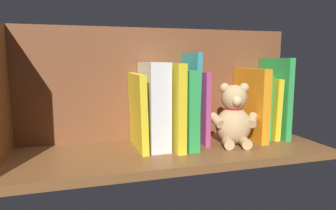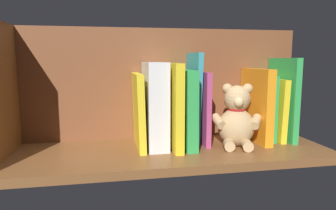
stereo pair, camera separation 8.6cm
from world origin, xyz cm
name	(u,v)px [view 1 (the left image)]	position (x,y,z in cm)	size (l,w,h in cm)	color
ground_plane	(168,152)	(0.00, 0.00, -1.10)	(89.91, 31.78, 2.20)	brown
shelf_back_panel	(156,84)	(0.00, -13.64, 17.22)	(89.91, 1.50, 34.44)	brown
book_0	(274,98)	(-37.39, -4.47, 12.66)	(1.89, 16.03, 25.31)	green
book_1	(265,107)	(-34.58, -5.04, 9.48)	(1.85, 14.89, 18.95)	yellow
book_2	(257,106)	(-31.58, -5.59, 10.00)	(2.25, 13.80, 20.01)	green
book_3	(251,104)	(-28.21, -3.70, 11.07)	(2.60, 17.57, 22.13)	orange
teddy_bear	(234,118)	(-19.87, 0.98, 7.98)	(14.21, 13.40, 18.13)	tan
book_4	(199,107)	(-11.21, -5.07, 10.64)	(1.48, 14.84, 21.28)	#B23F72
book_5	(190,98)	(-8.78, -5.85, 13.40)	(1.47, 13.28, 26.80)	teal
book_6	(183,108)	(-5.52, -3.10, 11.00)	(3.15, 18.78, 22.01)	green
book_7	(172,105)	(-1.83, -2.59, 11.94)	(2.35, 19.79, 23.87)	yellow
dictionary_thick_white	(154,105)	(3.11, -3.78, 12.06)	(5.63, 17.22, 24.11)	silver
book_8	(138,111)	(7.82, -3.52, 10.50)	(1.90, 17.95, 20.99)	yellow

